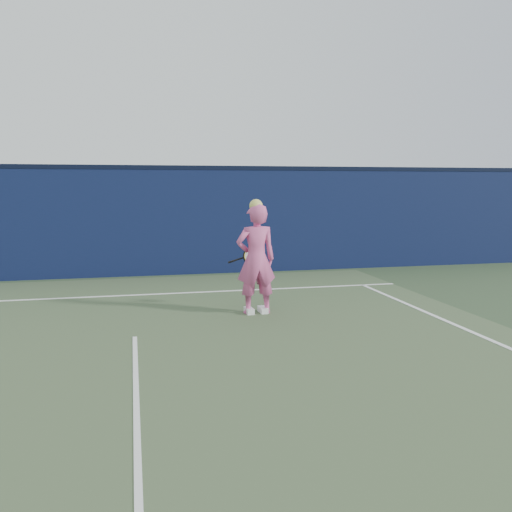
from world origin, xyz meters
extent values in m
plane|color=#30452A|center=(0.00, 0.00, 0.00)|extent=(80.00, 80.00, 0.00)
cube|color=#475736|center=(0.00, -2.00, 0.00)|extent=(11.00, 16.00, 0.01)
cube|color=#0D173A|center=(0.00, 6.50, 1.25)|extent=(24.00, 0.40, 2.50)
cube|color=black|center=(0.00, 6.50, 2.55)|extent=(24.00, 0.42, 0.10)
imported|color=#D75391|center=(2.00, 2.04, 0.92)|extent=(0.69, 0.47, 1.83)
sphere|color=#DDD363|center=(2.00, 2.04, 1.80)|extent=(0.22, 0.22, 0.22)
cube|color=white|center=(2.12, 2.05, 0.05)|extent=(0.13, 0.29, 0.10)
cube|color=white|center=(1.88, 2.04, 0.05)|extent=(0.13, 0.29, 0.10)
torus|color=black|center=(1.99, 2.47, 0.92)|extent=(0.28, 0.13, 0.28)
torus|color=#E3F216|center=(1.99, 2.47, 0.92)|extent=(0.23, 0.10, 0.23)
cylinder|color=beige|center=(1.99, 2.47, 0.92)|extent=(0.23, 0.09, 0.23)
cylinder|color=black|center=(1.78, 2.49, 0.86)|extent=(0.26, 0.06, 0.09)
cylinder|color=black|center=(1.66, 2.49, 0.83)|extent=(0.12, 0.05, 0.06)
cube|color=white|center=(0.00, 4.00, 0.01)|extent=(11.00, 0.08, 0.01)
cube|color=white|center=(0.00, -2.00, 0.01)|extent=(0.06, 6.00, 0.01)
camera|label=1|loc=(0.01, -6.63, 2.14)|focal=38.00mm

